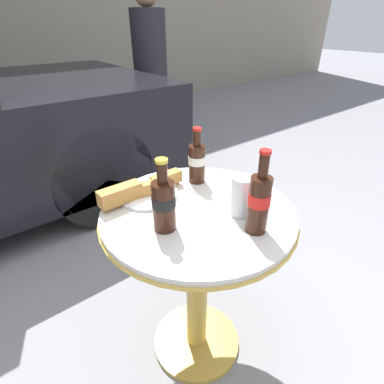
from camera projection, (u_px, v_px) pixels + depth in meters
The scene contains 8 objects.
ground_plane at pixel (196, 341), 1.38m from camera, with size 30.00×30.00×0.00m, color gray.
bistro_table at pixel (197, 253), 1.11m from camera, with size 0.67×0.67×0.73m.
cola_bottle_left at pixel (164, 203), 0.87m from camera, with size 0.07×0.07×0.23m.
cola_bottle_right at pixel (197, 161), 1.14m from camera, with size 0.07×0.07×0.22m.
cola_bottle_center at pixel (259, 201), 0.86m from camera, with size 0.06×0.06×0.26m.
drinking_glass at pixel (242, 198), 0.96m from camera, with size 0.07×0.07×0.13m.
lunch_plate_near at pixel (144, 191), 1.07m from camera, with size 0.33×0.22×0.07m.
pedestrian at pixel (150, 66), 2.91m from camera, with size 0.32×0.32×1.59m.
Camera 1 is at (-0.54, -0.66, 1.29)m, focal length 28.00 mm.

